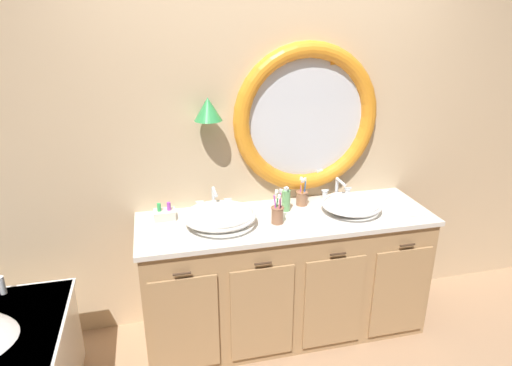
% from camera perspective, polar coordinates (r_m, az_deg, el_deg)
% --- Properties ---
extents(ground_plane, '(14.00, 14.00, 0.00)m').
position_cam_1_polar(ground_plane, '(3.09, 3.84, -21.06)').
color(ground_plane, tan).
extents(back_wall_assembly, '(6.40, 0.26, 2.60)m').
position_cam_1_polar(back_wall_assembly, '(2.96, 1.49, 6.25)').
color(back_wall_assembly, '#D6B78E').
rests_on(back_wall_assembly, ground_plane).
extents(vanity_counter, '(1.87, 0.62, 0.86)m').
position_cam_1_polar(vanity_counter, '(3.04, 3.71, -11.63)').
color(vanity_counter, tan).
rests_on(vanity_counter, ground_plane).
extents(sink_basin_left, '(0.44, 0.44, 0.13)m').
position_cam_1_polar(sink_basin_left, '(2.69, -4.69, -4.21)').
color(sink_basin_left, white).
rests_on(sink_basin_left, vanity_counter).
extents(sink_basin_right, '(0.39, 0.39, 0.10)m').
position_cam_1_polar(sink_basin_right, '(2.94, 12.13, -2.69)').
color(sink_basin_right, white).
rests_on(sink_basin_right, vanity_counter).
extents(faucet_set_left, '(0.24, 0.15, 0.16)m').
position_cam_1_polar(faucet_set_left, '(2.90, -5.41, -2.31)').
color(faucet_set_left, silver).
rests_on(faucet_set_left, vanity_counter).
extents(faucet_set_right, '(0.22, 0.15, 0.15)m').
position_cam_1_polar(faucet_set_right, '(3.13, 10.36, -0.89)').
color(faucet_set_right, silver).
rests_on(faucet_set_right, vanity_counter).
extents(toothbrush_holder_left, '(0.08, 0.08, 0.22)m').
position_cam_1_polar(toothbrush_holder_left, '(2.72, 2.77, -3.94)').
color(toothbrush_holder_left, '#996647').
rests_on(toothbrush_holder_left, vanity_counter).
extents(toothbrush_holder_right, '(0.08, 0.08, 0.20)m').
position_cam_1_polar(toothbrush_holder_right, '(2.99, 5.90, -1.81)').
color(toothbrush_holder_right, '#996647').
rests_on(toothbrush_holder_right, vanity_counter).
extents(soap_dispenser, '(0.06, 0.06, 0.17)m').
position_cam_1_polar(soap_dispenser, '(2.89, 3.87, -2.15)').
color(soap_dispenser, '#6BAD66').
rests_on(soap_dispenser, vanity_counter).
extents(folded_hand_towel, '(0.19, 0.10, 0.03)m').
position_cam_1_polar(folded_hand_towel, '(2.97, 18.98, -3.89)').
color(folded_hand_towel, white).
rests_on(folded_hand_towel, vanity_counter).
extents(toiletry_basket, '(0.13, 0.10, 0.11)m').
position_cam_1_polar(toiletry_basket, '(2.84, -11.64, -3.93)').
color(toiletry_basket, beige).
rests_on(toiletry_basket, vanity_counter).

